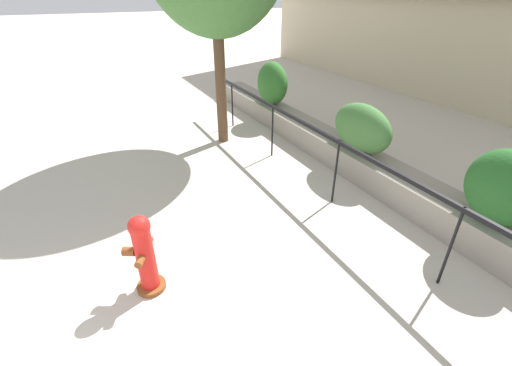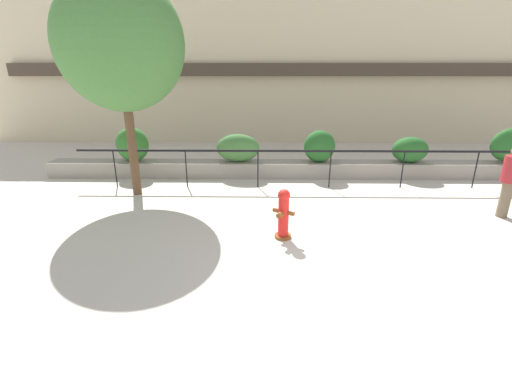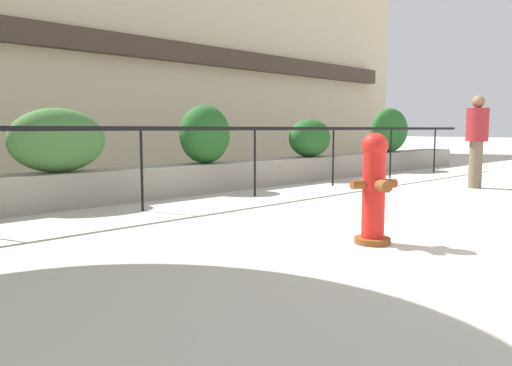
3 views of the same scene
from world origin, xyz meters
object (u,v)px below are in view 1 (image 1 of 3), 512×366
Objects in this scene: hedge_bush_0 at (272,83)px; hedge_bush_2 at (505,188)px; fire_hydrant at (144,254)px; hedge_bush_1 at (362,128)px.

hedge_bush_0 is 1.07× the size of hedge_bush_2.
hedge_bush_0 reaches higher than fire_hydrant.
hedge_bush_1 is at bearing 105.65° from fire_hydrant.
hedge_bush_0 is 3.45m from hedge_bush_1.
hedge_bush_1 is 1.35× the size of hedge_bush_2.
hedge_bush_0 is 6.09m from hedge_bush_2.
fire_hydrant is at bearing -43.04° from hedge_bush_0.
hedge_bush_0 is at bearing 136.96° from fire_hydrant.
hedge_bush_1 is 1.29× the size of fire_hydrant.
hedge_bush_1 is at bearing 0.00° from hedge_bush_0.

